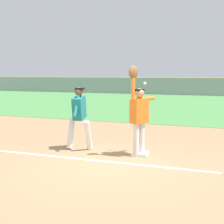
# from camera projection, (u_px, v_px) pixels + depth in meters

# --- Properties ---
(ground_plane) EXTENTS (76.62, 76.62, 0.00)m
(ground_plane) POSITION_uv_depth(u_px,v_px,m) (107.00, 165.00, 7.25)
(ground_plane) COLOR #A37A54
(outfield_grass) EXTENTS (49.99, 18.15, 0.01)m
(outfield_grass) POSITION_uv_depth(u_px,v_px,m) (189.00, 104.00, 21.30)
(outfield_grass) COLOR #4C8C47
(outfield_grass) RESTS_ON ground_plane
(first_base) EXTENTS (0.39, 0.39, 0.08)m
(first_base) POSITION_uv_depth(u_px,v_px,m) (140.00, 154.00, 8.13)
(first_base) COLOR white
(first_base) RESTS_ON ground_plane
(fielder) EXTENTS (0.54, 0.83, 2.28)m
(fielder) POSITION_uv_depth(u_px,v_px,m) (139.00, 112.00, 7.96)
(fielder) COLOR silver
(fielder) RESTS_ON ground_plane
(runner) EXTENTS (0.78, 0.85, 1.72)m
(runner) POSITION_uv_depth(u_px,v_px,m) (79.00, 114.00, 8.65)
(runner) COLOR white
(runner) RESTS_ON ground_plane
(baseball) EXTENTS (0.07, 0.07, 0.07)m
(baseball) POSITION_uv_depth(u_px,v_px,m) (145.00, 83.00, 8.19)
(baseball) COLOR white
(outfield_fence) EXTENTS (50.07, 0.08, 1.66)m
(outfield_fence) POSITION_uv_depth(u_px,v_px,m) (202.00, 87.00, 29.63)
(outfield_fence) COLOR #93999E
(outfield_fence) RESTS_ON ground_plane
(parked_car_tan) EXTENTS (4.44, 2.19, 1.25)m
(parked_car_tan) POSITION_uv_depth(u_px,v_px,m) (108.00, 85.00, 37.06)
(parked_car_tan) COLOR tan
(parked_car_tan) RESTS_ON ground_plane
(parked_car_blue) EXTENTS (4.45, 2.21, 1.25)m
(parked_car_blue) POSITION_uv_depth(u_px,v_px,m) (149.00, 86.00, 35.32)
(parked_car_blue) COLOR #23389E
(parked_car_blue) RESTS_ON ground_plane
(parked_car_green) EXTENTS (4.47, 2.26, 1.25)m
(parked_car_green) POSITION_uv_depth(u_px,v_px,m) (194.00, 86.00, 33.81)
(parked_car_green) COLOR #1E6B33
(parked_car_green) RESTS_ON ground_plane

